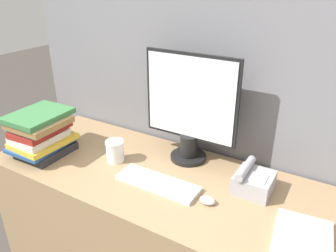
# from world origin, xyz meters

# --- Properties ---
(cubicle_panel_rear) EXTENTS (2.10, 0.04, 1.63)m
(cubicle_panel_rear) POSITION_xyz_m (0.00, 0.68, 0.81)
(cubicle_panel_rear) COLOR slate
(cubicle_panel_rear) RESTS_ON ground_plane
(desk) EXTENTS (1.70, 0.65, 0.75)m
(desk) POSITION_xyz_m (0.00, 0.32, 0.37)
(desk) COLOR #937551
(desk) RESTS_ON ground_plane
(monitor) EXTENTS (0.47, 0.18, 0.54)m
(monitor) POSITION_xyz_m (0.03, 0.53, 1.01)
(monitor) COLOR black
(monitor) RESTS_ON desk
(keyboard) EXTENTS (0.38, 0.12, 0.02)m
(keyboard) POSITION_xyz_m (0.02, 0.25, 0.76)
(keyboard) COLOR silver
(keyboard) RESTS_ON desk
(mouse) EXTENTS (0.06, 0.05, 0.03)m
(mouse) POSITION_xyz_m (0.27, 0.25, 0.76)
(mouse) COLOR silver
(mouse) RESTS_ON desk
(coffee_cup) EXTENTS (0.09, 0.09, 0.11)m
(coffee_cup) POSITION_xyz_m (-0.27, 0.33, 0.80)
(coffee_cup) COLOR white
(coffee_cup) RESTS_ON desk
(book_stack) EXTENTS (0.26, 0.31, 0.22)m
(book_stack) POSITION_xyz_m (-0.64, 0.19, 0.86)
(book_stack) COLOR #262628
(book_stack) RESTS_ON desk
(desk_telephone) EXTENTS (0.15, 0.18, 0.12)m
(desk_telephone) POSITION_xyz_m (0.40, 0.43, 0.79)
(desk_telephone) COLOR #99999E
(desk_telephone) RESTS_ON desk
(paper_pile) EXTENTS (0.22, 0.28, 0.02)m
(paper_pile) POSITION_xyz_m (0.64, 0.23, 0.76)
(paper_pile) COLOR white
(paper_pile) RESTS_ON desk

